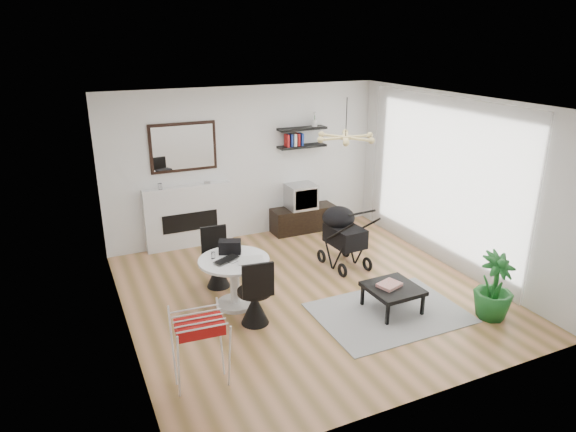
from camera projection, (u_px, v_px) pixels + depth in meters
name	position (u px, v px, depth m)	size (l,w,h in m)	color
floor	(309.00, 293.00, 7.38)	(5.00, 5.00, 0.00)	olive
ceiling	(312.00, 103.00, 6.48)	(5.00, 5.00, 0.00)	white
wall_back	(246.00, 164.00, 9.07)	(5.00, 5.00, 0.00)	white
wall_left	(118.00, 232.00, 5.95)	(5.00, 5.00, 0.00)	white
wall_right	(454.00, 183.00, 7.91)	(5.00, 5.00, 0.00)	white
sheer_curtain	(441.00, 180.00, 8.05)	(0.04, 3.60, 2.60)	white
fireplace	(188.00, 209.00, 8.80)	(1.50, 0.17, 2.16)	white
shelf_lower	(302.00, 146.00, 9.28)	(0.90, 0.25, 0.04)	black
shelf_upper	(302.00, 129.00, 9.18)	(0.90, 0.25, 0.04)	black
pendant_lamp	(346.00, 137.00, 7.19)	(0.90, 0.90, 0.10)	tan
tv_console	(303.00, 219.00, 9.66)	(1.22, 0.43, 0.46)	black
crt_tv	(301.00, 196.00, 9.49)	(0.52, 0.45, 0.45)	#ADAEAF
dining_table	(234.00, 275.00, 6.90)	(0.95, 0.95, 0.70)	white
laptop	(229.00, 261.00, 6.72)	(0.37, 0.24, 0.03)	black
black_bag	(230.00, 247.00, 6.99)	(0.30, 0.18, 0.18)	black
newspaper	(251.00, 260.00, 6.78)	(0.34, 0.28, 0.01)	silver
drinking_glass	(213.00, 255.00, 6.82)	(0.06, 0.06, 0.09)	white
chair_far	(218.00, 268.00, 7.52)	(0.42, 0.43, 0.88)	black
chair_near	(255.00, 303.00, 6.52)	(0.44, 0.46, 0.92)	black
drying_rack	(201.00, 350.00, 5.31)	(0.59, 0.56, 0.83)	white
stroller	(343.00, 238.00, 8.15)	(0.59, 0.90, 1.06)	black
rug	(389.00, 313.00, 6.85)	(1.93, 1.40, 0.01)	gray
coffee_table	(393.00, 289.00, 6.83)	(0.68, 0.68, 0.34)	black
magazines	(389.00, 285.00, 6.82)	(0.30, 0.23, 0.04)	#D44135
potted_plant	(494.00, 286.00, 6.62)	(0.50, 0.50, 0.89)	#1C6223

